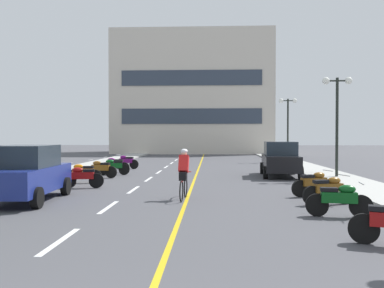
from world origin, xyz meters
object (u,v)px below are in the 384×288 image
motorcycle_5 (82,177)px  motorcycle_10 (126,161)px  street_lamp_far (288,115)px  cyclist_rider (184,173)px  street_lamp_mid (337,103)px  motorcycle_4 (314,183)px  motorcycle_3 (328,189)px  parked_car_mid (280,159)px  parked_car_near (27,173)px  motorcycle_6 (83,173)px  motorcycle_9 (115,164)px  motorcycle_8 (114,166)px  motorcycle_7 (101,168)px  motorcycle_2 (339,199)px

motorcycle_5 → motorcycle_10: 9.94m
street_lamp_far → motorcycle_10: size_ratio=3.02×
motorcycle_10 → cyclist_rider: cyclist_rider is taller
street_lamp_mid → motorcycle_4: street_lamp_mid is taller
cyclist_rider → motorcycle_3: bearing=-10.9°
motorcycle_3 → cyclist_rider: cyclist_rider is taller
motorcycle_4 → street_lamp_far: bearing=82.3°
cyclist_rider → street_lamp_far: bearing=70.7°
street_lamp_far → motorcycle_10: street_lamp_far is taller
parked_car_mid → cyclist_rider: size_ratio=2.43×
motorcycle_4 → motorcycle_10: size_ratio=0.98×
motorcycle_3 → parked_car_mid: bearing=90.0°
parked_car_near → motorcycle_10: 13.33m
motorcycle_10 → parked_car_mid: bearing=-26.9°
motorcycle_6 → cyclist_rider: (4.84, -4.52, 0.41)m
motorcycle_10 → street_lamp_far: bearing=33.7°
parked_car_mid → motorcycle_3: size_ratio=2.58×
street_lamp_mid → motorcycle_9: (-11.76, 2.86, -3.25)m
motorcycle_3 → motorcycle_10: same height
motorcycle_8 → motorcycle_10: same height
motorcycle_9 → motorcycle_10: (0.07, 2.86, 0.00)m
parked_car_mid → motorcycle_7: bearing=-172.8°
motorcycle_2 → motorcycle_6: same height
motorcycle_5 → motorcycle_2: bearing=-33.1°
motorcycle_4 → motorcycle_8: (-8.88, 7.51, 0.00)m
street_lamp_mid → motorcycle_9: bearing=166.3°
parked_car_mid → street_lamp_mid: bearing=-23.0°
street_lamp_far → motorcycle_9: 16.31m
motorcycle_3 → motorcycle_5: same height
motorcycle_6 → motorcycle_10: 8.17m
street_lamp_far → motorcycle_6: (-12.05, -16.01, -3.35)m
motorcycle_3 → motorcycle_9: 14.09m
street_lamp_mid → street_lamp_far: size_ratio=0.97×
street_lamp_far → motorcycle_8: (-11.55, -12.16, -3.35)m
motorcycle_8 → motorcycle_6: bearing=-97.3°
parked_car_mid → motorcycle_10: parked_car_mid is taller
motorcycle_5 → motorcycle_6: 1.86m
motorcycle_4 → motorcycle_5: same height
motorcycle_7 → motorcycle_9: same height
motorcycle_7 → cyclist_rider: size_ratio=0.96×
motorcycle_2 → motorcycle_8: bearing=127.5°
motorcycle_2 → motorcycle_4: size_ratio=1.03×
motorcycle_7 → motorcycle_10: (0.10, 5.79, 0.00)m
motorcycle_4 → motorcycle_5: 9.04m
motorcycle_6 → motorcycle_9: bearing=87.7°
motorcycle_7 → motorcycle_8: same height
parked_car_mid → motorcycle_8: 8.91m
motorcycle_8 → motorcycle_9: size_ratio=0.98×
parked_car_mid → motorcycle_2: (-0.26, -10.92, -0.44)m
motorcycle_7 → motorcycle_9: bearing=89.3°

